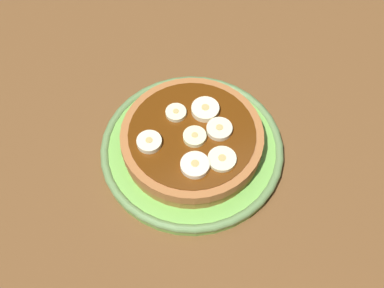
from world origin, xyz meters
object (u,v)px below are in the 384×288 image
banana_slice_5 (219,129)px  banana_slice_1 (205,110)px  plate (192,150)px  banana_slice_4 (149,142)px  banana_slice_3 (176,113)px  pancake_stack (194,141)px  banana_slice_6 (195,165)px  banana_slice_0 (191,138)px  banana_slice_2 (222,159)px

banana_slice_5 → banana_slice_1: bearing=5.5°
plate → banana_slice_4: size_ratio=7.67×
banana_slice_4 → banana_slice_5: same height
banana_slice_1 → banana_slice_3: 3.72cm
pancake_stack → banana_slice_4: size_ratio=5.97×
banana_slice_6 → banana_slice_0: bearing=-17.8°
pancake_stack → banana_slice_6: 5.13cm
banana_slice_1 → banana_slice_2: banana_slice_1 is taller
banana_slice_2 → banana_slice_3: size_ratio=1.31×
banana_slice_1 → banana_slice_5: 3.40cm
plate → banana_slice_3: 5.38cm
banana_slice_4 → pancake_stack: bearing=-99.3°
banana_slice_5 → banana_slice_6: 5.99cm
pancake_stack → banana_slice_0: bearing=131.3°
banana_slice_2 → banana_slice_4: 9.08cm
banana_slice_0 → banana_slice_4: (1.56, 4.88, 0.05)cm
banana_slice_6 → banana_slice_1: bearing=-33.8°
pancake_stack → banana_slice_3: banana_slice_3 is taller
banana_slice_3 → banana_slice_1: bearing=-108.1°
pancake_stack → banana_slice_3: 4.18cm
banana_slice_1 → banana_slice_6: bearing=146.2°
banana_slice_4 → banana_slice_6: (-5.26, -3.69, -0.00)cm
plate → banana_slice_2: 6.64cm
banana_slice_0 → banana_slice_4: same height
plate → banana_slice_2: (-5.03, -1.64, 4.02)cm
banana_slice_1 → banana_slice_3: banana_slice_1 is taller
plate → banana_slice_1: size_ratio=6.68×
plate → pancake_stack: bearing=-121.2°
banana_slice_1 → banana_slice_5: banana_slice_1 is taller
banana_slice_2 → banana_slice_3: (8.51, 2.27, 0.03)cm
banana_slice_3 → banana_slice_4: size_ratio=0.86×
banana_slice_2 → banana_slice_6: size_ratio=0.99×
banana_slice_1 → banana_slice_3: size_ratio=1.34×
pancake_stack → banana_slice_2: bearing=-164.1°
pancake_stack → banana_slice_5: banana_slice_5 is taller
banana_slice_2 → banana_slice_0: bearing=26.6°
banana_slice_5 → plate: bearing=71.9°
plate → banana_slice_0: size_ratio=8.22×
banana_slice_1 → banana_slice_2: size_ratio=1.02×
pancake_stack → banana_slice_0: (-0.64, 0.73, 1.89)cm
banana_slice_4 → banana_slice_1: bearing=-79.3°
banana_slice_0 → banana_slice_2: size_ratio=0.83×
banana_slice_1 → banana_slice_3: (1.15, 3.54, -0.12)cm
plate → banana_slice_1: banana_slice_1 is taller
plate → banana_slice_4: 6.81cm
banana_slice_1 → banana_slice_5: bearing=-174.5°
pancake_stack → banana_slice_0: banana_slice_0 is taller
banana_slice_0 → banana_slice_6: (-3.70, 1.19, 0.04)cm
banana_slice_0 → banana_slice_1: 4.61cm
pancake_stack → banana_slice_1: banana_slice_1 is taller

